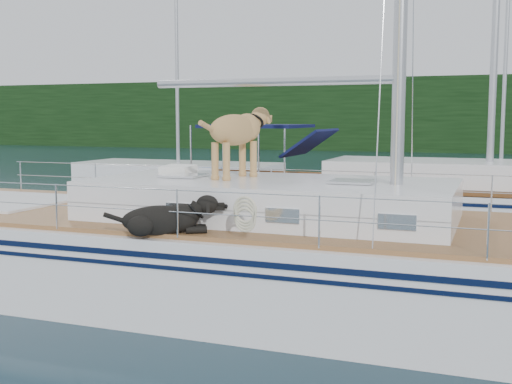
% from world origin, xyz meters
% --- Properties ---
extents(ground, '(120.00, 120.00, 0.00)m').
position_xyz_m(ground, '(0.00, 0.00, 0.00)').
color(ground, black).
rests_on(ground, ground).
extents(tree_line, '(90.00, 3.00, 6.00)m').
position_xyz_m(tree_line, '(0.00, 45.00, 3.00)').
color(tree_line, black).
rests_on(tree_line, ground).
extents(shore_bank, '(92.00, 1.00, 1.20)m').
position_xyz_m(shore_bank, '(0.00, 46.20, 0.60)').
color(shore_bank, '#595147').
rests_on(shore_bank, ground).
extents(main_sailboat, '(12.00, 4.09, 14.01)m').
position_xyz_m(main_sailboat, '(0.09, -0.00, 0.68)').
color(main_sailboat, white).
rests_on(main_sailboat, ground).
extents(neighbor_sailboat, '(11.00, 3.50, 13.30)m').
position_xyz_m(neighbor_sailboat, '(1.42, 6.67, 0.63)').
color(neighbor_sailboat, white).
rests_on(neighbor_sailboat, ground).
extents(bg_boat_west, '(8.00, 3.00, 11.65)m').
position_xyz_m(bg_boat_west, '(-8.00, 14.00, 0.45)').
color(bg_boat_west, white).
rests_on(bg_boat_west, ground).
extents(bg_boat_center, '(7.20, 3.00, 11.65)m').
position_xyz_m(bg_boat_center, '(4.00, 16.00, 0.45)').
color(bg_boat_center, white).
rests_on(bg_boat_center, ground).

